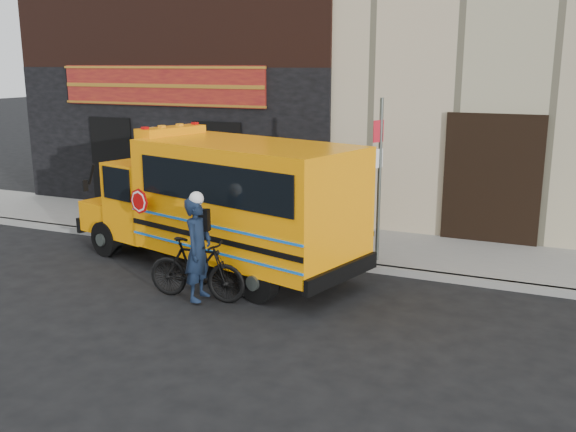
% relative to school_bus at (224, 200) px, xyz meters
% --- Properties ---
extents(ground, '(120.00, 120.00, 0.00)m').
position_rel_school_bus_xyz_m(ground, '(0.85, -1.46, -1.51)').
color(ground, black).
rests_on(ground, ground).
extents(curb, '(40.00, 0.20, 0.15)m').
position_rel_school_bus_xyz_m(curb, '(0.85, 1.14, -1.43)').
color(curb, gray).
rests_on(curb, ground).
extents(sidewalk, '(40.00, 3.00, 0.15)m').
position_rel_school_bus_xyz_m(sidewalk, '(0.85, 2.64, -1.43)').
color(sidewalk, slate).
rests_on(sidewalk, ground).
extents(building, '(20.00, 10.70, 12.00)m').
position_rel_school_bus_xyz_m(building, '(0.81, 8.99, 4.62)').
color(building, tan).
rests_on(building, sidewalk).
extents(school_bus, '(7.22, 3.90, 2.92)m').
position_rel_school_bus_xyz_m(school_bus, '(0.00, 0.00, 0.00)').
color(school_bus, black).
rests_on(school_bus, ground).
extents(sign_pole, '(0.14, 0.30, 3.58)m').
position_rel_school_bus_xyz_m(sign_pole, '(2.85, 1.49, 0.45)').
color(sign_pole, '#48504B').
rests_on(sign_pole, ground).
extents(bicycle, '(1.97, 0.67, 1.16)m').
position_rel_school_bus_xyz_m(bicycle, '(0.35, -1.73, -0.93)').
color(bicycle, black).
rests_on(bicycle, ground).
extents(cyclist, '(0.52, 0.73, 1.90)m').
position_rel_school_bus_xyz_m(cyclist, '(0.45, -1.81, -0.56)').
color(cyclist, black).
rests_on(cyclist, ground).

